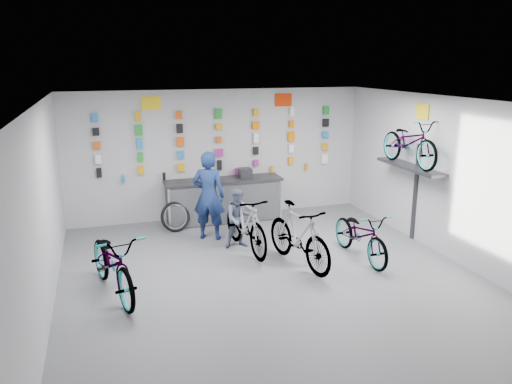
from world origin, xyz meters
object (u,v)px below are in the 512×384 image
object	(u,v)px
counter	(224,201)
bike_right	(361,234)
bike_left	(113,262)
bike_center	(299,235)
clerk	(209,196)
bike_service	(246,223)
customer	(239,218)

from	to	relation	value
counter	bike_right	bearing A→B (deg)	-57.79
bike_left	bike_right	size ratio (longest dim) A/B	1.14
bike_center	clerk	size ratio (longest dim) A/B	1.03
bike_center	bike_service	world-z (taller)	bike_service
bike_center	bike_right	world-z (taller)	bike_center
bike_service	customer	bearing A→B (deg)	97.54
counter	bike_service	size ratio (longest dim) A/B	1.40
clerk	bike_left	bearing A→B (deg)	73.71
bike_service	bike_left	bearing A→B (deg)	-161.77
bike_left	bike_center	distance (m)	3.25
customer	bike_center	bearing A→B (deg)	-53.34
bike_right	counter	bearing A→B (deg)	120.20
customer	clerk	bearing A→B (deg)	128.08
bike_center	bike_right	bearing A→B (deg)	-14.87
counter	clerk	world-z (taller)	clerk
counter	customer	xyz separation A→B (m)	(-0.12, -1.73, 0.11)
clerk	customer	xyz separation A→B (m)	(0.46, -0.68, -0.33)
bike_left	clerk	distance (m)	2.94
bike_center	customer	size ratio (longest dim) A/B	1.59
counter	customer	distance (m)	1.74
bike_center	clerk	distance (m)	2.28
bike_center	bike_service	distance (m)	1.21
bike_right	clerk	world-z (taller)	clerk
bike_right	clerk	bearing A→B (deg)	139.70
bike_right	clerk	size ratio (longest dim) A/B	0.98
bike_center	bike_service	bearing A→B (deg)	113.74
bike_service	clerk	distance (m)	1.11
bike_left	customer	world-z (taller)	customer
bike_right	customer	size ratio (longest dim) A/B	1.51
bike_right	customer	bearing A→B (deg)	145.75
bike_service	bike_right	bearing A→B (deg)	-34.93
bike_left	bike_right	distance (m)	4.48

